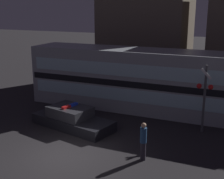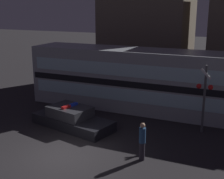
{
  "view_description": "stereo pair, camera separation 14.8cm",
  "coord_description": "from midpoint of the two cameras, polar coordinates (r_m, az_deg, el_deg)",
  "views": [
    {
      "loc": [
        7.06,
        -10.75,
        6.5
      ],
      "look_at": [
        -0.02,
        5.49,
        1.74
      ],
      "focal_mm": 50.0,
      "sensor_mm": 36.0,
      "label": 1
    },
    {
      "loc": [
        7.2,
        -10.69,
        6.5
      ],
      "look_at": [
        -0.02,
        5.49,
        1.74
      ],
      "focal_mm": 50.0,
      "sensor_mm": 36.0,
      "label": 2
    }
  ],
  "objects": [
    {
      "name": "pedestrian",
      "position": [
        13.64,
        5.87,
        -9.38
      ],
      "size": [
        0.29,
        0.29,
        1.71
      ],
      "color": "#2D2833",
      "rests_on": "ground_plane"
    },
    {
      "name": "police_car",
      "position": [
        17.47,
        -7.12,
        -5.33
      ],
      "size": [
        5.01,
        2.85,
        1.25
      ],
      "rotation": [
        0.0,
        0.0,
        -0.23
      ],
      "color": "black",
      "rests_on": "ground_plane"
    },
    {
      "name": "crossing_signal_near",
      "position": [
        16.73,
        16.78,
        -0.81
      ],
      "size": [
        0.83,
        0.33,
        3.61
      ],
      "color": "#4C4C51",
      "rests_on": "ground_plane"
    },
    {
      "name": "building_left",
      "position": [
        28.06,
        6.76,
        11.86
      ],
      "size": [
        7.21,
        6.15,
        10.0
      ],
      "color": "#726656",
      "rests_on": "ground_plane"
    },
    {
      "name": "ground_plane",
      "position": [
        14.42,
        -8.75,
        -11.95
      ],
      "size": [
        120.0,
        120.0,
        0.0
      ],
      "primitive_type": "plane",
      "color": "#262326"
    },
    {
      "name": "train",
      "position": [
        19.86,
        6.51,
        1.65
      ],
      "size": [
        15.43,
        2.84,
        3.87
      ],
      "color": "#999EA5",
      "rests_on": "ground_plane"
    }
  ]
}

